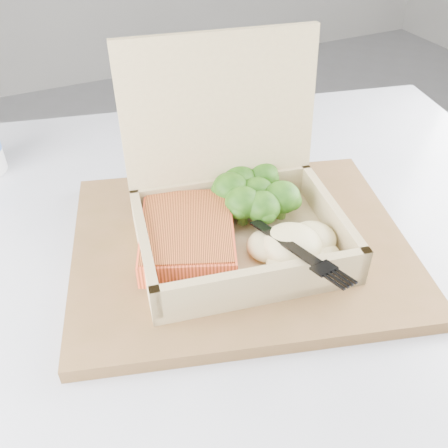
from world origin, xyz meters
name	(u,v)px	position (x,y,z in m)	size (l,w,h in m)	color
floor	(323,311)	(0.00, 0.00, 0.00)	(4.00, 4.00, 0.00)	gray
cafe_table	(242,382)	(-0.51, -0.45, 0.56)	(1.05, 1.05, 0.76)	black
serving_tray	(240,245)	(-0.49, -0.40, 0.77)	(0.38, 0.30, 0.02)	brown
takeout_container	(234,196)	(-0.50, -0.39, 0.83)	(0.25, 0.23, 0.21)	tan
salmon_fillet	(188,235)	(-0.55, -0.40, 0.80)	(0.10, 0.13, 0.03)	#F75830
broccoli_pile	(257,196)	(-0.46, -0.37, 0.80)	(0.11, 0.11, 0.04)	#3A771A
mashed_potatoes	(292,245)	(-0.46, -0.46, 0.80)	(0.10, 0.09, 0.04)	#D0BE86
plastic_fork	(273,231)	(-0.48, -0.45, 0.81)	(0.04, 0.15, 0.02)	black
receipt	(200,167)	(-0.47, -0.22, 0.76)	(0.08, 0.15, 0.00)	white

